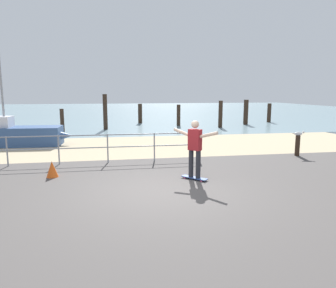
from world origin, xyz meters
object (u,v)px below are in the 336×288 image
skateboard (194,178)px  seagull (299,134)px  sailboat (16,135)px  skateboarder (195,146)px  bollard_short (297,146)px  traffic_cone (52,169)px

skateboard → seagull: bearing=28.3°
sailboat → skateboard: bearing=-46.2°
seagull → skateboarder: bearing=-151.7°
skateboard → seagull: size_ratio=1.48×
sailboat → bollard_short: sailboat is taller
sailboat → skateboard: (6.77, -7.07, -0.46)m
skateboarder → bollard_short: bearing=28.4°
bollard_short → seagull: bearing=-10.8°
skateboard → bollard_short: bearing=28.4°
skateboarder → traffic_cone: bearing=166.4°
sailboat → seagull: 12.49m
sailboat → skateboard: size_ratio=7.53×
sailboat → seagull: bearing=-20.8°
seagull → traffic_cone: seagull is taller
bollard_short → traffic_cone: 9.13m
skateboarder → seagull: size_ratio=3.39×
skateboard → skateboarder: 0.95m
bollard_short → sailboat: bearing=159.2°
skateboard → skateboarder: bearing=-123.7°
bollard_short → seagull: size_ratio=1.71×
skateboard → bollard_short: 5.55m
bollard_short → seagull: seagull is taller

